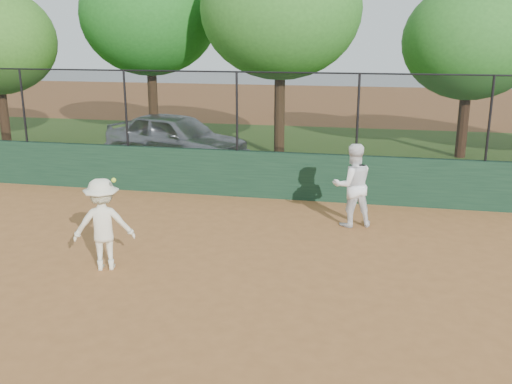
% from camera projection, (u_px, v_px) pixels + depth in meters
% --- Properties ---
extents(ground, '(80.00, 80.00, 0.00)m').
position_uv_depth(ground, '(179.00, 297.00, 9.14)').
color(ground, '#A06333').
rests_on(ground, ground).
extents(back_wall, '(26.00, 0.20, 1.20)m').
position_uv_depth(back_wall, '(256.00, 174.00, 14.64)').
color(back_wall, '#1B3C26').
rests_on(back_wall, ground).
extents(grass_strip, '(36.00, 12.00, 0.01)m').
position_uv_depth(grass_strip, '(291.00, 152.00, 20.46)').
color(grass_strip, '#2D4F18').
rests_on(grass_strip, ground).
extents(parked_car, '(5.26, 3.41, 1.67)m').
position_uv_depth(parked_car, '(176.00, 138.00, 18.43)').
color(parked_car, '#A9ADB3').
rests_on(parked_car, ground).
extents(player_second, '(1.07, 0.96, 1.83)m').
position_uv_depth(player_second, '(352.00, 185.00, 12.35)').
color(player_second, white).
rests_on(player_second, ground).
extents(player_main, '(1.22, 0.96, 1.75)m').
position_uv_depth(player_main, '(103.00, 224.00, 10.06)').
color(player_main, '#F0EDCC').
rests_on(player_main, ground).
extents(fence_assembly, '(26.00, 0.06, 2.00)m').
position_uv_depth(fence_assembly, '(255.00, 111.00, 14.21)').
color(fence_assembly, black).
rests_on(fence_assembly, back_wall).
extents(tree_1, '(5.13, 4.66, 6.99)m').
position_uv_depth(tree_1, '(149.00, 15.00, 20.99)').
color(tree_1, '#3F2915').
rests_on(tree_1, ground).
extents(tree_2, '(5.26, 4.79, 7.15)m').
position_uv_depth(tree_2, '(281.00, 9.00, 18.45)').
color(tree_2, '#402A16').
rests_on(tree_2, ground).
extents(tree_3, '(4.41, 4.01, 5.76)m').
position_uv_depth(tree_3, '(471.00, 42.00, 18.58)').
color(tree_3, '#392113').
rests_on(tree_3, ground).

